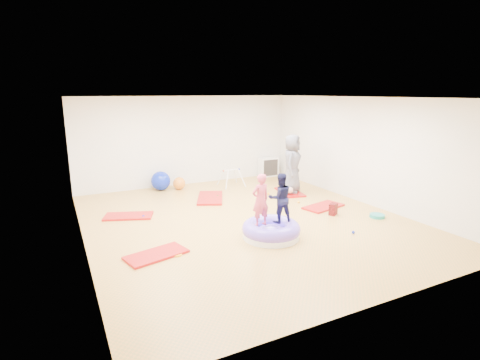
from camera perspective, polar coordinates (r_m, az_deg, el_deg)
name	(u,v)px	position (r m, az deg, el deg)	size (l,w,h in m)	color
room	(246,161)	(8.43, 0.92, 2.89)	(7.01, 8.01, 2.81)	gold
gym_mat_front_left	(156,255)	(7.13, -12.62, -11.04)	(1.10, 0.55, 0.05)	maroon
gym_mat_mid_left	(128,216)	(9.38, -16.63, -5.28)	(1.12, 0.56, 0.05)	maroon
gym_mat_center_back	(210,198)	(10.52, -4.56, -2.73)	(1.33, 0.67, 0.06)	maroon
gym_mat_right	(323,207)	(9.96, 12.57, -3.97)	(1.10, 0.55, 0.05)	maroon
gym_mat_rear_right	(290,192)	(11.20, 7.59, -1.82)	(1.13, 0.57, 0.05)	maroon
inflatable_cushion	(271,231)	(7.76, 4.75, -7.70)	(1.20, 1.20, 0.38)	white
child_pink	(261,198)	(7.41, 3.15, -2.70)	(0.39, 0.26, 1.07)	#D74664
child_navy	(280,196)	(7.65, 6.14, -2.39)	(0.50, 0.39, 1.03)	#12143A
adult_caregiver	(292,164)	(10.96, 7.92, 2.48)	(0.82, 0.54, 1.69)	#535360
infant	(287,190)	(10.90, 7.23, -1.49)	(0.38, 0.39, 0.23)	#9CC7E7
ball_pit_balls	(268,209)	(9.53, 4.33, -4.38)	(4.71, 3.92, 0.07)	#158F1A
exercise_ball_blue	(161,181)	(11.59, -11.99, -0.13)	(0.58, 0.58, 0.58)	#0C20B2
exercise_ball_orange	(179,183)	(11.61, -9.25, -0.50)	(0.38, 0.38, 0.38)	orange
infant_play_gym	(231,175)	(11.75, -1.33, 0.74)	(0.72, 0.68, 0.55)	white
cube_shelf	(269,167)	(13.27, 4.37, 1.99)	(0.66, 0.33, 0.66)	white
balance_disc	(377,216)	(9.54, 20.17, -5.15)	(0.35, 0.35, 0.08)	teal
backpack	(333,209)	(9.40, 14.02, -4.33)	(0.24, 0.15, 0.28)	maroon
yellow_toy	(177,254)	(7.09, -9.63, -11.10)	(0.20, 0.20, 0.03)	#FFAE1B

